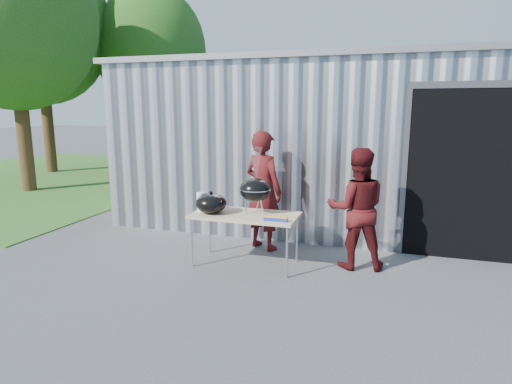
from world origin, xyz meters
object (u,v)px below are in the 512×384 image
(person_cook, at_px, (263,191))
(folding_table, at_px, (245,217))
(kettle_grill, at_px, (255,185))
(person_bystander, at_px, (357,209))

(person_cook, bearing_deg, folding_table, 112.05)
(kettle_grill, xyz_separation_m, person_cook, (-0.09, 0.71, -0.22))
(person_cook, relative_size, person_bystander, 1.11)
(person_cook, distance_m, person_bystander, 1.54)
(kettle_grill, height_order, person_bystander, person_bystander)
(kettle_grill, distance_m, person_bystander, 1.46)
(kettle_grill, bearing_deg, person_cook, 97.22)
(kettle_grill, relative_size, person_cook, 0.50)
(folding_table, bearing_deg, person_cook, 87.38)
(kettle_grill, bearing_deg, folding_table, -148.92)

